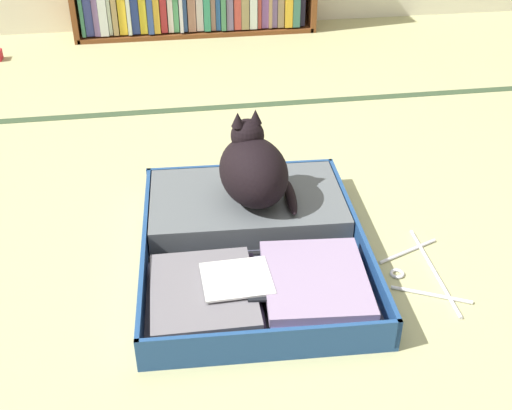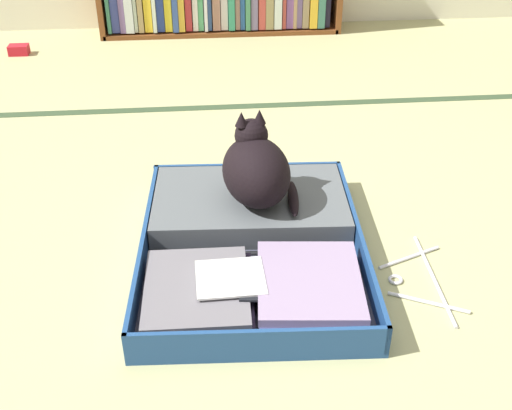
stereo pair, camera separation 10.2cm
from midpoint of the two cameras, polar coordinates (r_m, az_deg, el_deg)
ground_plane at (r=1.76m, az=-0.79°, el=-7.08°), size 10.00×10.00×0.00m
tatami_border at (r=2.79m, az=-4.44°, el=8.74°), size 4.80×0.05×0.00m
open_suitcase at (r=1.86m, az=-1.86°, el=-3.15°), size 0.67×0.84×0.10m
black_cat at (r=1.89m, az=-1.87°, el=3.18°), size 0.26×0.30×0.28m
clothes_hanger at (r=1.84m, az=13.13°, el=-5.89°), size 0.21×0.39×0.01m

